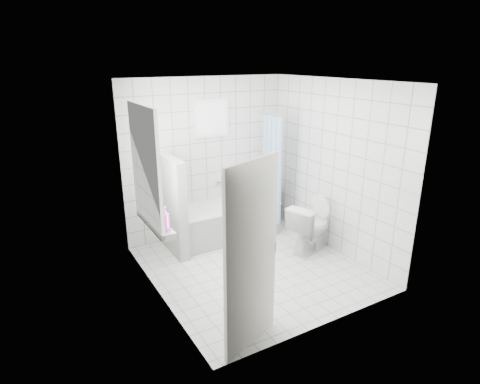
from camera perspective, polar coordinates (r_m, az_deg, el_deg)
ground at (r=5.88m, az=1.97°, el=-10.66°), size 3.00×3.00×0.00m
ceiling at (r=5.13m, az=2.30°, el=15.55°), size 3.00×3.00×0.00m
wall_back at (r=6.63m, az=-4.81°, el=4.84°), size 2.80×0.02×2.60m
wall_front at (r=4.24m, az=12.98°, el=-3.65°), size 2.80×0.02×2.60m
wall_left at (r=4.80m, az=-12.18°, el=-0.96°), size 0.02×3.00×2.60m
wall_right at (r=6.20m, az=13.17°, el=3.41°), size 0.02×3.00×2.60m
window_left at (r=5.00m, az=-13.02°, el=3.37°), size 0.01×0.90×1.40m
window_back at (r=6.51m, az=-3.99°, el=10.43°), size 0.50×0.01×0.50m
window_sill at (r=5.25m, az=-11.96°, el=-4.37°), size 0.18×1.02×0.08m
door at (r=4.00m, az=1.62°, el=-9.36°), size 0.76×0.33×2.00m
bathtub at (r=6.69m, az=-2.06°, el=-4.09°), size 1.72×0.77×0.58m
partition_wall at (r=6.13m, az=-9.55°, el=-1.92°), size 0.15×0.85×1.50m
tiled_ledge at (r=7.38m, az=3.85°, el=-2.03°), size 0.40×0.24×0.55m
toilet at (r=6.27m, az=9.95°, el=-5.00°), size 0.86×0.65×0.78m
curtain_rod at (r=6.62m, az=4.11°, el=11.00°), size 0.02×0.80×0.02m
shower_curtain at (r=6.70m, az=4.56°, el=3.21°), size 0.14×0.48×1.78m
tub_faucet at (r=6.82m, az=-2.71°, el=1.35°), size 0.18×0.06×0.06m
sill_bottles at (r=5.01m, az=-11.24°, el=-3.37°), size 0.17×0.84×0.30m
ledge_bottles at (r=7.24m, az=3.93°, el=0.79°), size 0.20×0.19×0.24m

